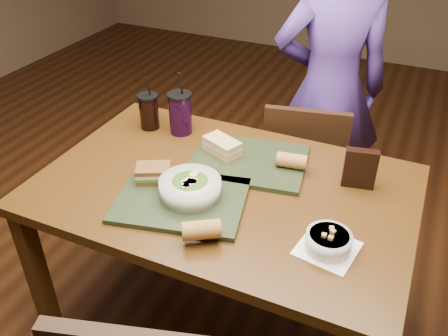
{
  "coord_description": "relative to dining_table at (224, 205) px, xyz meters",
  "views": [
    {
      "loc": [
        0.56,
        -1.23,
        1.72
      ],
      "look_at": [
        0.0,
        0.0,
        0.82
      ],
      "focal_mm": 38.0,
      "sensor_mm": 36.0,
      "label": 1
    }
  ],
  "objects": [
    {
      "name": "chip_bag",
      "position": [
        0.43,
        0.19,
        0.16
      ],
      "size": [
        0.12,
        0.05,
        0.14
      ],
      "primitive_type": "cube",
      "rotation": [
        0.0,
        0.0,
        0.19
      ],
      "color": "black",
      "rests_on": "dining_table"
    },
    {
      "name": "dining_table",
      "position": [
        0.0,
        0.0,
        0.0
      ],
      "size": [
        1.3,
        0.85,
        0.75
      ],
      "color": "#43280D",
      "rests_on": "ground"
    },
    {
      "name": "baguette_near",
      "position": [
        0.06,
        -0.3,
        0.14
      ],
      "size": [
        0.13,
        0.11,
        0.06
      ],
      "primitive_type": "cylinder",
      "rotation": [
        0.0,
        1.57,
        0.57
      ],
      "color": "#AD7533",
      "rests_on": "tray_near"
    },
    {
      "name": "diner",
      "position": [
        0.15,
        0.9,
        0.1
      ],
      "size": [
        0.66,
        0.55,
        1.53
      ],
      "primitive_type": "imported",
      "rotation": [
        0.0,
        0.0,
        3.53
      ],
      "color": "#4A3084",
      "rests_on": "ground"
    },
    {
      "name": "tray_far",
      "position": [
        0.03,
        0.16,
        0.1
      ],
      "size": [
        0.47,
        0.38,
        0.02
      ],
      "primitive_type": "cube",
      "rotation": [
        0.0,
        0.0,
        0.16
      ],
      "color": "black",
      "rests_on": "dining_table"
    },
    {
      "name": "soup_bowl",
      "position": [
        0.41,
        -0.17,
        0.12
      ],
      "size": [
        0.19,
        0.19,
        0.07
      ],
      "color": "white",
      "rests_on": "dining_table"
    },
    {
      "name": "chair_far",
      "position": [
        0.15,
        0.6,
        -0.19
      ],
      "size": [
        0.43,
        0.43,
        0.84
      ],
      "color": "black",
      "rests_on": "ground"
    },
    {
      "name": "ground",
      "position": [
        0.0,
        0.0,
        -0.66
      ],
      "size": [
        6.0,
        6.0,
        0.0
      ],
      "primitive_type": "plane",
      "color": "#381C0B",
      "rests_on": "ground"
    },
    {
      "name": "sandwich_near",
      "position": [
        -0.22,
        -0.1,
        0.14
      ],
      "size": [
        0.14,
        0.13,
        0.06
      ],
      "color": "#593819",
      "rests_on": "tray_near"
    },
    {
      "name": "cup_cola",
      "position": [
        -0.46,
        0.25,
        0.17
      ],
      "size": [
        0.08,
        0.08,
        0.23
      ],
      "color": "black",
      "rests_on": "dining_table"
    },
    {
      "name": "baguette_far",
      "position": [
        0.19,
        0.18,
        0.14
      ],
      "size": [
        0.11,
        0.07,
        0.05
      ],
      "primitive_type": "cylinder",
      "rotation": [
        0.0,
        1.57,
        0.14
      ],
      "color": "#AD7533",
      "rests_on": "tray_far"
    },
    {
      "name": "sandwich_far",
      "position": [
        -0.08,
        0.17,
        0.14
      ],
      "size": [
        0.16,
        0.13,
        0.06
      ],
      "color": "tan",
      "rests_on": "tray_far"
    },
    {
      "name": "cup_berry",
      "position": [
        -0.32,
        0.27,
        0.18
      ],
      "size": [
        0.1,
        0.1,
        0.27
      ],
      "color": "black",
      "rests_on": "dining_table"
    },
    {
      "name": "salad_bowl",
      "position": [
        -0.07,
        -0.12,
        0.14
      ],
      "size": [
        0.21,
        0.21,
        0.07
      ],
      "color": "silver",
      "rests_on": "tray_near"
    },
    {
      "name": "tray_near",
      "position": [
        -0.09,
        -0.15,
        0.1
      ],
      "size": [
        0.48,
        0.4,
        0.02
      ],
      "primitive_type": "cube",
      "rotation": [
        0.0,
        0.0,
        0.22
      ],
      "color": "black",
      "rests_on": "dining_table"
    }
  ]
}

